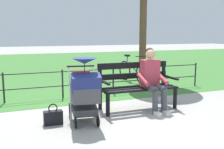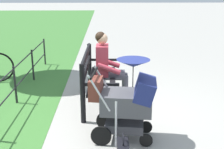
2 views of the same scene
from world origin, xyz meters
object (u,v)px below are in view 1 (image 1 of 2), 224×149
object	(u,v)px
park_bench	(136,84)
person_on_bench	(152,77)
stroller	(84,89)
bicycle	(133,71)
handbag	(53,117)

from	to	relation	value
park_bench	person_on_bench	size ratio (longest dim) A/B	1.26
person_on_bench	park_bench	bearing A→B (deg)	-42.23
park_bench	stroller	bearing A→B (deg)	20.13
park_bench	stroller	world-z (taller)	stroller
park_bench	stroller	size ratio (longest dim) A/B	1.40
person_on_bench	stroller	world-z (taller)	person_on_bench
park_bench	bicycle	bearing A→B (deg)	-114.84
person_on_bench	bicycle	bearing A→B (deg)	-108.93
bicycle	handbag	bearing A→B (deg)	45.22
park_bench	stroller	distance (m)	1.34
stroller	bicycle	xyz separation A→B (m)	(-2.50, -3.14, -0.23)
person_on_bench	bicycle	xyz separation A→B (m)	(-1.00, -2.91, -0.31)
person_on_bench	bicycle	size ratio (longest dim) A/B	0.77
park_bench	person_on_bench	bearing A→B (deg)	137.77
park_bench	bicycle	distance (m)	2.96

